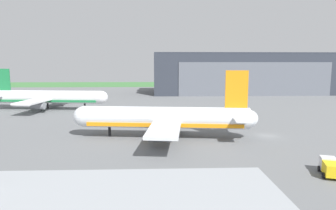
{
  "coord_description": "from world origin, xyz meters",
  "views": [
    {
      "loc": [
        -22.98,
        -58.41,
        14.71
      ],
      "look_at": [
        -20.06,
        16.69,
        4.31
      ],
      "focal_mm": 31.06,
      "sensor_mm": 36.0,
      "label": 1
    }
  ],
  "objects_px": {
    "airliner_far_left": "(49,97)",
    "airliner_near_left": "(164,118)",
    "maintenance_hangar": "(245,74)",
    "baggage_tug": "(330,167)"
  },
  "relations": [
    {
      "from": "maintenance_hangar",
      "to": "airliner_near_left",
      "type": "relative_size",
      "value": 2.58
    },
    {
      "from": "airliner_far_left",
      "to": "baggage_tug",
      "type": "relative_size",
      "value": 8.28
    },
    {
      "from": "maintenance_hangar",
      "to": "baggage_tug",
      "type": "distance_m",
      "value": 119.29
    },
    {
      "from": "maintenance_hangar",
      "to": "baggage_tug",
      "type": "height_order",
      "value": "maintenance_hangar"
    },
    {
      "from": "maintenance_hangar",
      "to": "airliner_near_left",
      "type": "xyz_separation_m",
      "value": [
        -45.25,
        -95.24,
        -6.14
      ]
    },
    {
      "from": "airliner_far_left",
      "to": "airliner_near_left",
      "type": "bearing_deg",
      "value": -46.36
    },
    {
      "from": "airliner_far_left",
      "to": "maintenance_hangar",
      "type": "bearing_deg",
      "value": 34.32
    },
    {
      "from": "airliner_near_left",
      "to": "baggage_tug",
      "type": "bearing_deg",
      "value": -44.52
    },
    {
      "from": "airliner_far_left",
      "to": "airliner_near_left",
      "type": "height_order",
      "value": "airliner_near_left"
    },
    {
      "from": "maintenance_hangar",
      "to": "airliner_near_left",
      "type": "bearing_deg",
      "value": -115.41
    }
  ]
}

